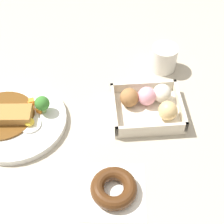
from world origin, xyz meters
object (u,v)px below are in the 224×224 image
(chocolate_ring_donut, at_px, (114,188))
(coffee_mug, at_px, (164,58))
(curry_plate, at_px, (16,119))
(donut_box, at_px, (149,105))

(chocolate_ring_donut, xyz_separation_m, coffee_mug, (-0.18, -0.40, 0.02))
(curry_plate, relative_size, chocolate_ring_donut, 1.68)
(curry_plate, height_order, chocolate_ring_donut, curry_plate)
(curry_plate, xyz_separation_m, chocolate_ring_donut, (-0.24, 0.22, 0.00))
(chocolate_ring_donut, bearing_deg, coffee_mug, -114.56)
(curry_plate, bearing_deg, coffee_mug, -156.82)
(chocolate_ring_donut, bearing_deg, donut_box, -116.14)
(chocolate_ring_donut, bearing_deg, curry_plate, -42.68)
(donut_box, bearing_deg, chocolate_ring_donut, 63.86)
(donut_box, distance_m, chocolate_ring_donut, 0.26)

